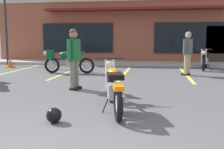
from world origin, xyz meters
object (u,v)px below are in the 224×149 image
object	(u,v)px
motorcycle_foreground_classic	(114,87)
person_in_black_shirt	(188,51)
motorcycle_black_cruiser	(205,59)
motorcycle_blue_standard	(66,60)
traffic_cone	(10,62)
person_by_back_row	(74,55)
helmet_on_pavement	(54,115)

from	to	relation	value
motorcycle_foreground_classic	person_in_black_shirt	bearing A→B (deg)	69.10
motorcycle_black_cruiser	motorcycle_blue_standard	bearing A→B (deg)	-158.82
person_in_black_shirt	traffic_cone	size ratio (longest dim) A/B	3.16
person_in_black_shirt	person_by_back_row	bearing A→B (deg)	-135.15
motorcycle_blue_standard	motorcycle_black_cruiser	bearing A→B (deg)	21.18
helmet_on_pavement	traffic_cone	world-z (taller)	traffic_cone
motorcycle_foreground_classic	motorcycle_black_cruiser	size ratio (longest dim) A/B	1.00
motorcycle_black_cruiser	motorcycle_blue_standard	size ratio (longest dim) A/B	0.98
motorcycle_blue_standard	helmet_on_pavement	world-z (taller)	motorcycle_blue_standard
motorcycle_foreground_classic	motorcycle_blue_standard	size ratio (longest dim) A/B	0.98
motorcycle_foreground_classic	person_in_black_shirt	size ratio (longest dim) A/B	1.24
motorcycle_black_cruiser	traffic_cone	world-z (taller)	motorcycle_black_cruiser
motorcycle_foreground_classic	helmet_on_pavement	bearing A→B (deg)	-133.03
motorcycle_blue_standard	person_by_back_row	size ratio (longest dim) A/B	1.26
motorcycle_foreground_classic	person_in_black_shirt	distance (m)	5.80
motorcycle_black_cruiser	person_by_back_row	size ratio (longest dim) A/B	1.24
person_by_back_row	traffic_cone	size ratio (longest dim) A/B	3.16
motorcycle_black_cruiser	person_in_black_shirt	bearing A→B (deg)	-116.35
motorcycle_foreground_classic	traffic_cone	size ratio (longest dim) A/B	3.91
person_in_black_shirt	helmet_on_pavement	world-z (taller)	person_in_black_shirt
motorcycle_black_cruiser	person_in_black_shirt	distance (m)	2.44
motorcycle_blue_standard	person_by_back_row	bearing A→B (deg)	-68.06
person_in_black_shirt	person_by_back_row	xyz separation A→B (m)	(-3.46, -3.44, 0.00)
motorcycle_foreground_classic	traffic_cone	xyz separation A→B (m)	(-6.22, 7.01, -0.20)
person_by_back_row	helmet_on_pavement	world-z (taller)	person_by_back_row
person_by_back_row	helmet_on_pavement	bearing A→B (deg)	-79.85
person_by_back_row	motorcycle_foreground_classic	bearing A→B (deg)	-54.55
motorcycle_blue_standard	person_in_black_shirt	bearing A→B (deg)	1.49
motorcycle_blue_standard	traffic_cone	size ratio (longest dim) A/B	3.98
motorcycle_black_cruiser	motorcycle_foreground_classic	bearing A→B (deg)	-112.50
motorcycle_foreground_classic	traffic_cone	distance (m)	9.37
motorcycle_foreground_classic	motorcycle_blue_standard	world-z (taller)	same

